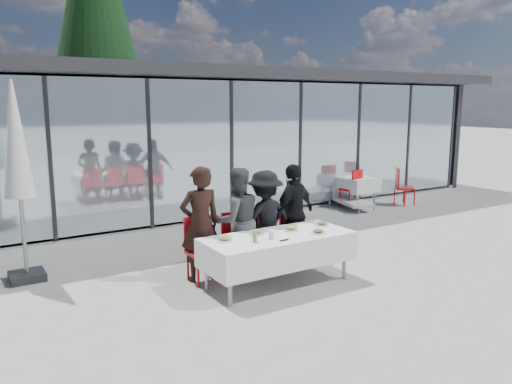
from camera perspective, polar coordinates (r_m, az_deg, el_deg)
ground at (r=7.88m, az=5.07°, el=-9.66°), size 90.00×90.00×0.00m
pavilion at (r=15.50m, az=-7.21°, el=8.18°), size 14.80×8.80×3.44m
dining_table at (r=7.42m, az=2.50°, el=-6.53°), size 2.26×0.96×0.75m
diner_a at (r=7.54m, az=-6.40°, el=-3.66°), size 0.67×0.67×1.75m
diner_chair_a at (r=7.62m, az=-6.31°, el=-6.14°), size 0.44×0.44×0.97m
diner_b at (r=7.83m, az=-2.20°, el=-3.32°), size 0.92×0.92×1.69m
diner_chair_b at (r=7.90m, az=-2.15°, el=-5.49°), size 0.44×0.44×0.97m
diner_c at (r=8.11m, az=1.03°, el=-3.15°), size 1.04×1.04×1.60m
diner_chair_c at (r=8.16m, az=1.07°, el=-4.96°), size 0.44×0.44×0.97m
diner_d at (r=8.42m, az=4.36°, el=-2.43°), size 1.23×1.23×1.67m
diner_chair_d at (r=8.48m, az=4.38°, el=-4.41°), size 0.44×0.44×0.97m
plate_a at (r=7.07m, az=-3.62°, el=-5.38°), size 0.23×0.23×0.07m
plate_b at (r=7.38m, az=0.05°, el=-4.68°), size 0.23×0.23×0.07m
plate_c at (r=7.64m, az=4.04°, el=-4.19°), size 0.23×0.23×0.07m
plate_d at (r=7.99m, az=7.54°, el=-3.61°), size 0.23×0.23×0.07m
plate_extra at (r=7.51m, az=7.15°, el=-4.50°), size 0.23×0.23×0.07m
juice_bottle at (r=6.97m, az=-0.11°, el=-5.18°), size 0.06×0.06×0.15m
drinking_glasses at (r=7.14m, az=1.75°, el=-5.01°), size 0.07×0.07×0.10m
folded_eyeglasses at (r=7.08m, az=3.23°, el=-5.52°), size 0.14×0.03×0.01m
spare_table_right at (r=13.32m, az=11.56°, el=0.84°), size 0.86×0.86×0.74m
spare_chair_a at (r=13.67m, az=16.28°, el=0.80°), size 0.62×0.62×0.97m
spare_chair_b at (r=13.11m, az=11.06°, el=0.64°), size 0.53×0.53×0.97m
market_umbrella at (r=8.09m, az=-25.67°, el=4.11°), size 0.50×0.50×3.00m
lounger at (r=13.08m, az=10.53°, el=-0.61°), size 0.91×1.44×0.72m
conifer_tree at (r=19.83m, az=-17.92°, el=19.35°), size 4.00×4.00×10.50m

